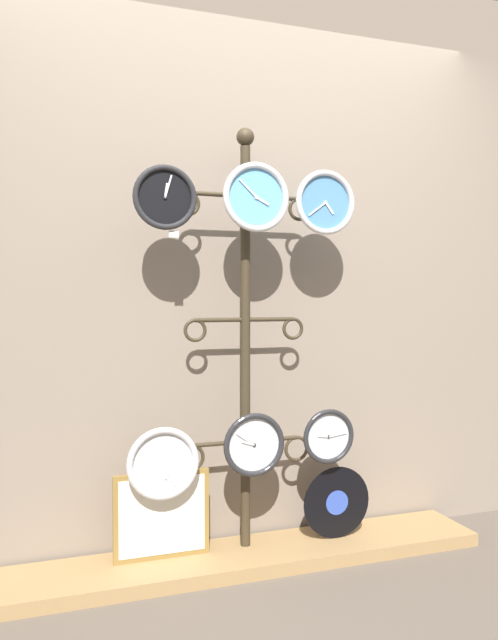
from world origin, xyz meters
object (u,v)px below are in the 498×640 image
(clock_bottom_center, at_px, (254,445))
(picture_frame, at_px, (162,515))
(clock_bottom_left, at_px, (163,463))
(clock_bottom_right, at_px, (328,436))
(clock_top_left, at_px, (165,197))
(display_stand, at_px, (245,407))
(clock_top_right, at_px, (325,203))
(clock_top_center, at_px, (256,197))
(vinyl_record, at_px, (337,502))

(clock_bottom_center, distance_m, picture_frame, 0.50)
(clock_bottom_left, xyz_separation_m, clock_bottom_right, (0.76, -0.03, 0.07))
(clock_bottom_left, bearing_deg, clock_top_left, -79.04)
(display_stand, bearing_deg, clock_bottom_right, -16.87)
(picture_frame, bearing_deg, clock_top_right, -6.42)
(display_stand, height_order, clock_bottom_center, display_stand)
(clock_top_center, relative_size, clock_top_right, 1.03)
(display_stand, bearing_deg, clock_top_right, -16.40)
(clock_bottom_center, height_order, picture_frame, clock_bottom_center)
(clock_top_left, distance_m, clock_bottom_right, 1.29)
(clock_bottom_center, bearing_deg, display_stand, 93.98)
(clock_top_right, relative_size, clock_bottom_right, 1.15)
(clock_bottom_left, distance_m, clock_bottom_right, 0.76)
(clock_bottom_left, distance_m, vinyl_record, 0.87)
(clock_bottom_center, distance_m, vinyl_record, 0.53)
(display_stand, relative_size, picture_frame, 4.66)
(clock_top_center, xyz_separation_m, clock_bottom_center, (-0.00, 0.02, -1.08))
(clock_top_center, distance_m, vinyl_record, 1.46)
(clock_bottom_right, relative_size, vinyl_record, 0.75)
(clock_top_center, bearing_deg, clock_bottom_right, 1.17)
(clock_bottom_left, height_order, vinyl_record, clock_bottom_left)
(clock_bottom_right, height_order, picture_frame, clock_bottom_right)
(clock_top_left, height_order, clock_top_center, clock_top_center)
(clock_top_left, xyz_separation_m, vinyl_record, (0.82, 0.05, -1.37))
(clock_top_right, bearing_deg, picture_frame, 173.58)
(clock_top_right, bearing_deg, clock_bottom_left, 178.40)
(clock_top_center, height_order, vinyl_record, clock_top_center)
(clock_top_right, height_order, clock_bottom_left, clock_top_right)
(clock_top_right, bearing_deg, clock_top_center, -177.37)
(clock_top_left, xyz_separation_m, clock_top_center, (0.40, -0.00, 0.02))
(clock_top_left, xyz_separation_m, picture_frame, (0.00, 0.10, -1.35))
(clock_top_left, height_order, vinyl_record, clock_top_left)
(clock_bottom_center, bearing_deg, clock_bottom_left, 177.96)
(clock_bottom_left, bearing_deg, clock_bottom_right, -2.19)
(display_stand, distance_m, picture_frame, 0.59)
(clock_top_center, distance_m, clock_bottom_right, 1.12)
(display_stand, distance_m, clock_bottom_right, 0.40)
(vinyl_record, height_order, picture_frame, picture_frame)
(picture_frame, bearing_deg, display_stand, 2.80)
(vinyl_record, bearing_deg, clock_bottom_center, -175.48)
(clock_top_right, bearing_deg, display_stand, 163.60)
(clock_bottom_left, height_order, picture_frame, clock_bottom_left)
(clock_top_right, height_order, clock_bottom_center, clock_top_right)
(clock_top_center, xyz_separation_m, picture_frame, (-0.40, 0.10, -1.38))
(clock_top_right, height_order, picture_frame, clock_top_right)
(clock_top_left, bearing_deg, clock_top_right, 0.99)
(display_stand, relative_size, clock_top_left, 7.28)
(clock_bottom_center, xyz_separation_m, clock_bottom_right, (0.36, -0.01, 0.01))
(clock_bottom_left, height_order, clock_bottom_right, clock_bottom_right)
(display_stand, relative_size, clock_bottom_center, 6.87)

